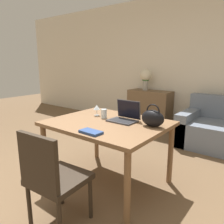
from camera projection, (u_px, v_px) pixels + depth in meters
The scene contains 11 objects.
ground_plane at pixel (60, 209), 2.12m from camera, with size 14.00×14.00×0.00m, color brown.
wall_back at pixel (187, 64), 4.32m from camera, with size 10.00×0.06×2.70m.
dining_table at pixel (107, 129), 2.45m from camera, with size 1.27×1.01×0.74m.
chair at pixel (52, 176), 1.79m from camera, with size 0.47×0.47×0.87m.
sideboard at pixel (149, 109), 4.74m from camera, with size 0.92×0.40×0.80m.
laptop at pixel (125, 115), 2.46m from camera, with size 0.31×0.25×0.23m.
drinking_glass at pixel (104, 114), 2.58m from camera, with size 0.07×0.07×0.11m.
wine_glass at pixel (97, 108), 2.68m from camera, with size 0.08×0.08×0.14m.
handbag at pixel (153, 118), 2.23m from camera, with size 0.25×0.14×0.24m.
flower_vase at pixel (146, 77), 4.67m from camera, with size 0.25×0.25×0.45m.
book at pixel (91, 132), 2.04m from camera, with size 0.22×0.13×0.02m.
Camera 1 is at (1.54, -1.16, 1.40)m, focal length 35.00 mm.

